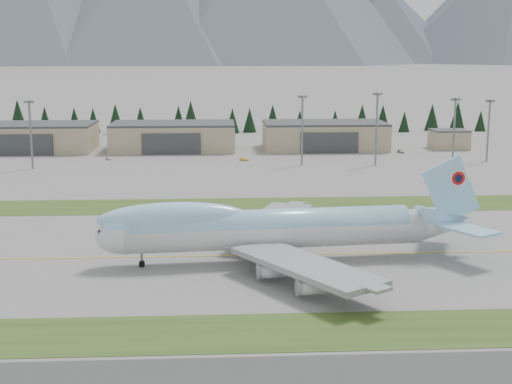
{
  "coord_description": "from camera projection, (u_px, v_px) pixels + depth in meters",
  "views": [
    {
      "loc": [
        2.46,
        -130.96,
        38.33
      ],
      "look_at": [
        10.75,
        22.04,
        8.0
      ],
      "focal_mm": 50.0,
      "sensor_mm": 36.0,
      "label": 1
    }
  ],
  "objects": [
    {
      "name": "service_vehicle_b",
      "position": [
        244.0,
        161.0,
        253.77
      ],
      "size": [
        3.63,
        2.68,
        1.14
      ],
      "primitive_type": "imported",
      "rotation": [
        0.0,
        0.0,
        1.09
      ],
      "color": "gold",
      "rests_on": "ground"
    },
    {
      "name": "ground",
      "position": [
        206.0,
        256.0,
        135.59
      ],
      "size": [
        7000.0,
        7000.0,
        0.0
      ],
      "primitive_type": "plane",
      "color": "slate",
      "rests_on": "ground"
    },
    {
      "name": "service_vehicle_c",
      "position": [
        401.0,
        153.0,
        273.53
      ],
      "size": [
        2.35,
        4.39,
        1.21
      ],
      "primitive_type": "imported",
      "rotation": [
        0.0,
        0.0,
        0.16
      ],
      "color": "#A0A1A5",
      "rests_on": "ground"
    },
    {
      "name": "hangar_center",
      "position": [
        173.0,
        136.0,
        280.58
      ],
      "size": [
        48.0,
        26.6,
        10.8
      ],
      "color": "tan",
      "rests_on": "ground"
    },
    {
      "name": "control_shed",
      "position": [
        449.0,
        139.0,
        284.86
      ],
      "size": [
        14.0,
        12.0,
        7.6
      ],
      "color": "tan",
      "rests_on": "ground"
    },
    {
      "name": "mountain_ridge_rear",
      "position": [
        271.0,
        0.0,
        2940.72
      ],
      "size": [
        4421.11,
        998.91,
        499.45
      ],
      "color": "#4E5768",
      "rests_on": "ground"
    },
    {
      "name": "taxiway_line_main",
      "position": [
        206.0,
        256.0,
        135.59
      ],
      "size": [
        400.0,
        0.4,
        0.02
      ],
      "primitive_type": "cube",
      "color": "gold",
      "rests_on": "ground"
    },
    {
      "name": "grass_strip_near",
      "position": [
        202.0,
        334.0,
        98.37
      ],
      "size": [
        400.0,
        14.0,
        0.08
      ],
      "primitive_type": "cube",
      "color": "#2F4F1C",
      "rests_on": "ground"
    },
    {
      "name": "conifer_belt",
      "position": [
        176.0,
        118.0,
        340.61
      ],
      "size": [
        274.5,
        15.2,
        16.73
      ],
      "color": "black",
      "rests_on": "ground"
    },
    {
      "name": "service_vehicle_a",
      "position": [
        109.0,
        160.0,
        256.24
      ],
      "size": [
        2.65,
        3.5,
        1.11
      ],
      "primitive_type": "imported",
      "rotation": [
        0.0,
        0.0,
        0.47
      ],
      "color": "white",
      "rests_on": "ground"
    },
    {
      "name": "boeing_747_freighter",
      "position": [
        272.0,
        228.0,
        131.21
      ],
      "size": [
        73.17,
        62.88,
        19.25
      ],
      "rotation": [
        0.0,
        0.0,
        0.09
      ],
      "color": "silver",
      "rests_on": "ground"
    },
    {
      "name": "grass_strip_far",
      "position": [
        209.0,
        206.0,
        179.67
      ],
      "size": [
        400.0,
        18.0,
        0.08
      ],
      "primitive_type": "cube",
      "color": "#2F4F1C",
      "rests_on": "ground"
    },
    {
      "name": "floodlight_masts",
      "position": [
        267.0,
        118.0,
        239.83
      ],
      "size": [
        191.41,
        10.78,
        24.66
      ],
      "color": "slate",
      "rests_on": "ground"
    },
    {
      "name": "hangar_right",
      "position": [
        324.0,
        135.0,
        283.76
      ],
      "size": [
        48.0,
        26.6,
        10.8
      ],
      "color": "tan",
      "rests_on": "ground"
    },
    {
      "name": "hangar_left",
      "position": [
        32.0,
        137.0,
        277.66
      ],
      "size": [
        48.0,
        26.6,
        10.8
      ],
      "color": "tan",
      "rests_on": "ground"
    }
  ]
}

